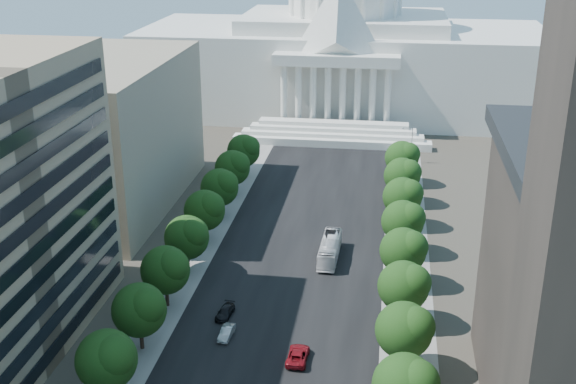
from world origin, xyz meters
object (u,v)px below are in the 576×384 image
at_px(car_red, 298,355).
at_px(car_dark_b, 225,312).
at_px(car_silver, 227,333).
at_px(city_bus, 330,249).

bearing_deg(car_red, car_dark_b, -36.90).
xyz_separation_m(car_silver, car_red, (10.90, -4.31, 0.08)).
bearing_deg(car_red, car_silver, -19.91).
height_order(car_dark_b, city_bus, city_bus).
height_order(car_red, car_dark_b, car_red).
relative_size(car_dark_b, city_bus, 0.38).
relative_size(car_red, car_dark_b, 1.20).
distance_m(car_silver, city_bus, 30.14).
height_order(car_red, city_bus, city_bus).
relative_size(car_silver, car_dark_b, 0.91).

